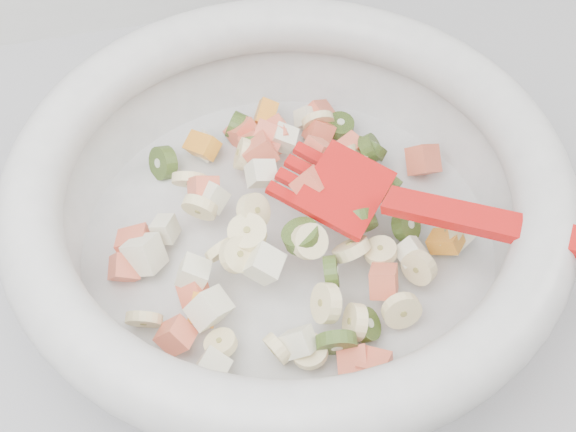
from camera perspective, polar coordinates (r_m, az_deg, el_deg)
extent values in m
cylinder|color=silver|center=(0.62, 0.00, -2.30)|extent=(0.33, 0.33, 0.02)
torus|color=silver|center=(0.56, 0.00, 2.40)|extent=(0.40, 0.40, 0.04)
cylinder|color=beige|center=(0.56, 1.53, -1.82)|extent=(0.03, 0.03, 0.03)
cylinder|color=beige|center=(0.57, 9.30, -3.65)|extent=(0.03, 0.03, 0.04)
cylinder|color=beige|center=(0.67, 2.15, 6.75)|extent=(0.03, 0.02, 0.03)
cylinder|color=beige|center=(0.54, -0.76, -9.41)|extent=(0.02, 0.03, 0.03)
cylinder|color=beige|center=(0.56, 8.08, -6.68)|extent=(0.04, 0.02, 0.04)
cylinder|color=beige|center=(0.57, 6.59, -2.49)|extent=(0.03, 0.03, 0.01)
cylinder|color=beige|center=(0.56, -10.20, -7.25)|extent=(0.03, 0.02, 0.03)
cylinder|color=beige|center=(0.57, 4.54, -2.36)|extent=(0.03, 0.03, 0.03)
cylinder|color=beige|center=(0.55, -3.61, -2.77)|extent=(0.03, 0.03, 0.03)
cylinder|color=beige|center=(0.54, 1.54, -9.59)|extent=(0.03, 0.03, 0.01)
cylinder|color=beige|center=(0.64, 4.67, 4.07)|extent=(0.02, 0.03, 0.03)
cylinder|color=beige|center=(0.55, -4.82, -9.03)|extent=(0.02, 0.02, 0.02)
cylinder|color=beige|center=(0.60, 11.21, -1.27)|extent=(0.03, 0.03, 0.03)
cylinder|color=beige|center=(0.59, -6.29, 0.61)|extent=(0.03, 0.03, 0.03)
cylinder|color=beige|center=(0.63, 4.50, 4.22)|extent=(0.03, 0.03, 0.03)
cylinder|color=beige|center=(0.55, 4.79, -7.53)|extent=(0.02, 0.04, 0.04)
cylinder|color=beige|center=(0.56, -2.92, -1.19)|extent=(0.04, 0.04, 0.01)
cylinder|color=beige|center=(0.63, -3.28, 4.43)|extent=(0.02, 0.03, 0.03)
cylinder|color=beige|center=(0.66, -1.00, 5.96)|extent=(0.03, 0.04, 0.02)
cylinder|color=beige|center=(0.57, -2.46, 0.34)|extent=(0.03, 0.04, 0.03)
cylinder|color=beige|center=(0.54, 2.71, -6.22)|extent=(0.02, 0.04, 0.04)
cylinder|color=beige|center=(0.57, -4.69, -2.37)|extent=(0.03, 0.02, 0.04)
cylinder|color=beige|center=(0.62, -7.04, 2.59)|extent=(0.04, 0.02, 0.04)
cube|color=#DC6845|center=(0.54, 6.19, -10.66)|extent=(0.03, 0.03, 0.02)
cube|color=#DC6845|center=(0.67, 2.21, 6.02)|extent=(0.03, 0.03, 0.03)
cube|color=#DC6845|center=(0.56, 6.82, -4.65)|extent=(0.02, 0.03, 0.03)
cube|color=#DC6845|center=(0.65, 4.49, 4.78)|extent=(0.03, 0.02, 0.02)
cube|color=#DC6845|center=(0.65, -1.42, 5.68)|extent=(0.03, 0.04, 0.04)
cube|color=#DC6845|center=(0.67, -3.26, 5.96)|extent=(0.03, 0.03, 0.03)
cube|color=#DC6845|center=(0.63, -2.02, 4.58)|extent=(0.03, 0.03, 0.03)
cube|color=#DC6845|center=(0.59, -11.54, -3.63)|extent=(0.03, 0.02, 0.03)
cube|color=#DC6845|center=(0.54, 4.89, -10.48)|extent=(0.03, 0.02, 0.03)
cube|color=#DC6845|center=(0.60, -6.03, 1.82)|extent=(0.03, 0.03, 0.03)
cube|color=#DC6845|center=(0.65, -0.87, 5.72)|extent=(0.03, 0.03, 0.03)
cube|color=#DC6845|center=(0.63, 2.06, 4.45)|extent=(0.03, 0.03, 0.03)
cube|color=#DC6845|center=(0.69, 2.10, 7.08)|extent=(0.04, 0.03, 0.04)
cube|color=#DC6845|center=(0.58, 1.49, 2.28)|extent=(0.03, 0.03, 0.03)
cube|color=#DC6845|center=(0.66, -2.47, 5.39)|extent=(0.03, 0.03, 0.03)
cube|color=#DC6845|center=(0.60, -10.76, -2.07)|extent=(0.03, 0.03, 0.03)
cube|color=#DC6845|center=(0.65, 9.60, 3.95)|extent=(0.03, 0.03, 0.04)
cube|color=#DC6845|center=(0.55, -7.99, -8.43)|extent=(0.03, 0.03, 0.03)
cube|color=#DC6845|center=(0.56, -6.68, -5.47)|extent=(0.02, 0.03, 0.03)
cylinder|color=olive|center=(0.59, 2.26, 2.21)|extent=(0.04, 0.03, 0.03)
cylinder|color=olive|center=(0.54, 3.45, -8.96)|extent=(0.04, 0.02, 0.04)
cylinder|color=olive|center=(0.61, 8.74, 0.59)|extent=(0.03, 0.03, 0.02)
cylinder|color=olive|center=(0.58, 5.05, -0.44)|extent=(0.03, 0.02, 0.03)
cylinder|color=olive|center=(0.65, 5.87, 4.79)|extent=(0.03, 0.04, 0.03)
cylinder|color=olive|center=(0.67, -3.67, 6.39)|extent=(0.03, 0.03, 0.03)
cylinder|color=olive|center=(0.68, 3.73, 6.43)|extent=(0.03, 0.03, 0.02)
cylinder|color=olive|center=(0.56, 3.09, -3.99)|extent=(0.02, 0.03, 0.03)
cylinder|color=olive|center=(0.66, -8.87, 3.75)|extent=(0.02, 0.04, 0.04)
cylinder|color=olive|center=(0.64, -2.24, 5.12)|extent=(0.03, 0.02, 0.03)
cylinder|color=olive|center=(0.64, 5.91, 4.80)|extent=(0.02, 0.03, 0.03)
cylinder|color=olive|center=(0.56, 0.95, -1.45)|extent=(0.04, 0.03, 0.02)
cylinder|color=olive|center=(0.55, 5.56, -7.71)|extent=(0.03, 0.03, 0.03)
cylinder|color=olive|center=(0.61, 7.08, 1.97)|extent=(0.03, 0.03, 0.03)
cylinder|color=olive|center=(0.60, 8.40, -0.67)|extent=(0.03, 0.03, 0.03)
cube|color=beige|center=(0.67, -5.90, 4.98)|extent=(0.03, 0.03, 0.03)
cube|color=beige|center=(0.55, -1.76, -3.41)|extent=(0.03, 0.03, 0.03)
cube|color=beige|center=(0.64, -0.32, 5.55)|extent=(0.03, 0.03, 0.03)
cube|color=beige|center=(0.61, 11.99, -1.32)|extent=(0.03, 0.03, 0.03)
cube|color=beige|center=(0.68, 1.49, 6.96)|extent=(0.03, 0.02, 0.03)
cube|color=beige|center=(0.54, -5.55, -10.84)|extent=(0.03, 0.03, 0.03)
cube|color=beige|center=(0.60, -8.73, -0.93)|extent=(0.02, 0.03, 0.02)
cube|color=beige|center=(0.59, -10.18, -2.71)|extent=(0.03, 0.04, 0.04)
cube|color=beige|center=(0.56, -6.74, -4.04)|extent=(0.03, 0.02, 0.03)
cube|color=beige|center=(0.59, -1.92, 3.03)|extent=(0.02, 0.02, 0.03)
cube|color=beige|center=(0.55, -5.62, -6.55)|extent=(0.04, 0.03, 0.03)
cube|color=beige|center=(0.54, 0.79, -8.97)|extent=(0.03, 0.03, 0.03)
cube|color=beige|center=(0.59, -5.46, 1.35)|extent=(0.03, 0.03, 0.03)
cube|color=beige|center=(0.58, 8.73, -2.57)|extent=(0.03, 0.02, 0.03)
cube|color=#FFA72E|center=(0.68, -1.60, 7.28)|extent=(0.03, 0.03, 0.03)
cube|color=#FFA72E|center=(0.56, -6.05, -6.67)|extent=(0.03, 0.03, 0.02)
cube|color=#FFA72E|center=(0.60, 11.13, -1.79)|extent=(0.03, 0.03, 0.02)
cube|color=#FFA72E|center=(0.66, -6.12, 5.01)|extent=(0.03, 0.03, 0.03)
cube|color=red|center=(0.58, 4.08, 1.88)|extent=(0.08, 0.08, 0.02)
cube|color=red|center=(0.60, 1.69, 4.32)|extent=(0.03, 0.03, 0.01)
cube|color=red|center=(0.59, 1.06, 3.40)|extent=(0.03, 0.03, 0.01)
cube|color=red|center=(0.58, 0.42, 2.45)|extent=(0.03, 0.03, 0.01)
cube|color=red|center=(0.58, -0.24, 1.48)|extent=(0.03, 0.03, 0.01)
cube|color=red|center=(0.54, 16.67, -1.03)|extent=(0.16, 0.14, 0.05)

